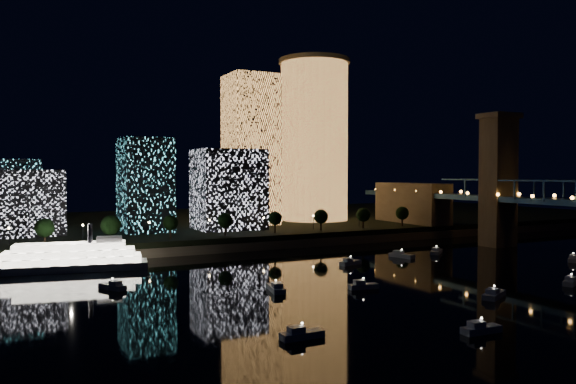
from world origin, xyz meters
The scene contains 10 objects.
ground centered at (0.00, 0.00, 0.00)m, with size 520.00×520.00×0.00m, color black.
far_bank centered at (0.00, 160.00, 2.50)m, with size 420.00×160.00×5.00m, color black.
seawall centered at (0.00, 82.00, 1.50)m, with size 420.00×6.00×3.00m, color #6B5E4C.
tower_cylindrical centered at (31.86, 132.20, 43.47)m, with size 34.00×34.00×76.69m.
tower_rectangular centered at (-3.74, 126.02, 37.81)m, with size 20.62×20.62×65.62m, color #FEA751.
midrise_blocks centered at (-60.16, 118.94, 20.24)m, with size 101.43×41.02×36.04m.
riverboat centered at (-86.51, 66.50, 3.48)m, with size 45.90×16.88×13.56m.
motorboats centered at (-9.14, 12.51, 0.81)m, with size 142.85×82.67×2.78m.
esplanade_trees centered at (-37.08, 88.00, 10.47)m, with size 165.98×6.64×8.82m.
street_lamps centered at (-34.00, 94.00, 9.02)m, with size 132.70×0.70×5.65m.
Camera 1 is at (-100.76, -102.70, 27.84)m, focal length 35.00 mm.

